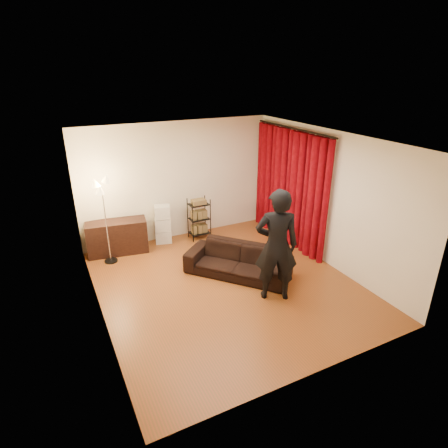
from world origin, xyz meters
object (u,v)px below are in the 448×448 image
sofa (238,261)px  floor_lamp (106,222)px  person (276,246)px  wire_shelf (199,219)px  media_cabinet (117,237)px  storage_boxes (163,224)px

sofa → floor_lamp: size_ratio=1.13×
sofa → person: 1.21m
sofa → floor_lamp: bearing=-168.7°
person → wire_shelf: bearing=-59.4°
media_cabinet → wire_shelf: wire_shelf is taller
person → media_cabinet: bearing=-28.3°
person → media_cabinet: (-2.10, 2.95, -0.64)m
media_cabinet → sofa: bearing=-37.2°
sofa → storage_boxes: size_ratio=2.23×
wire_shelf → floor_lamp: bearing=-171.9°
storage_boxes → floor_lamp: floor_lamp is taller
floor_lamp → wire_shelf: bearing=6.7°
sofa → storage_boxes: bearing=161.3°
person → floor_lamp: size_ratio=1.12×
sofa → person: bearing=-29.4°
sofa → wire_shelf: 1.91m
media_cabinet → storage_boxes: 1.06m
media_cabinet → wire_shelf: 1.89m
wire_shelf → storage_boxes: bearing=171.3°
sofa → wire_shelf: size_ratio=2.06×
person → floor_lamp: bearing=-21.8°
person → storage_boxes: bearing=-44.5°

